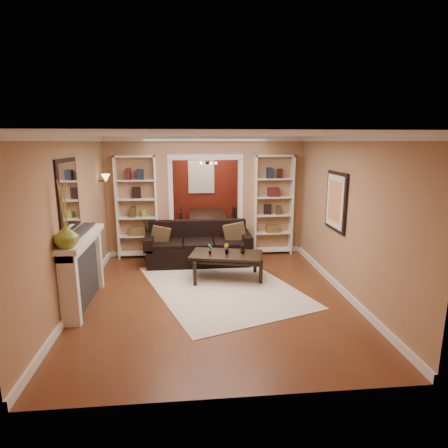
{
  "coord_description": "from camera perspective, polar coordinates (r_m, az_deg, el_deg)",
  "views": [
    {
      "loc": [
        -0.41,
        -7.37,
        2.6
      ],
      "look_at": [
        0.23,
        -0.8,
        1.14
      ],
      "focal_mm": 30.0,
      "sensor_mm": 36.0,
      "label": 1
    }
  ],
  "objects": [
    {
      "name": "dining_chair_ne",
      "position": [
        10.23,
        0.76,
        0.28
      ],
      "size": [
        0.47,
        0.47,
        0.87
      ],
      "primitive_type": "cube",
      "rotation": [
        0.0,
        0.0,
        -1.48
      ],
      "color": "black",
      "rests_on": "floor"
    },
    {
      "name": "pillow_right",
      "position": [
        8.1,
        1.7,
        -1.37
      ],
      "size": [
        0.47,
        0.2,
        0.46
      ],
      "primitive_type": "cube",
      "rotation": [
        0.0,
        0.0,
        -0.16
      ],
      "color": "brown",
      "rests_on": "sofa"
    },
    {
      "name": "framed_art",
      "position": [
        6.97,
        16.65,
        3.32
      ],
      "size": [
        0.04,
        0.85,
        1.05
      ],
      "primitive_type": "cube",
      "color": "black",
      "rests_on": "wall_right"
    },
    {
      "name": "wall_left",
      "position": [
        7.69,
        -19.32,
        2.45
      ],
      "size": [
        0.0,
        8.0,
        8.0
      ],
      "primitive_type": "plane",
      "rotation": [
        1.57,
        0.0,
        1.57
      ],
      "color": "#AA7D5A",
      "rests_on": "ground"
    },
    {
      "name": "wall_back",
      "position": [
        11.44,
        -3.49,
        6.21
      ],
      "size": [
        8.0,
        0.0,
        8.0
      ],
      "primitive_type": "plane",
      "rotation": [
        1.57,
        0.0,
        0.0
      ],
      "color": "#AA7D5A",
      "rests_on": "ground"
    },
    {
      "name": "sofa",
      "position": [
        8.11,
        -3.94,
        -2.96
      ],
      "size": [
        2.25,
        0.97,
        0.88
      ],
      "primitive_type": "cube",
      "color": "black",
      "rests_on": "floor"
    },
    {
      "name": "wall_right",
      "position": [
        7.93,
        14.14,
        3.06
      ],
      "size": [
        0.0,
        8.0,
        8.0
      ],
      "primitive_type": "plane",
      "rotation": [
        1.57,
        0.0,
        -1.57
      ],
      "color": "#AA7D5A",
      "rests_on": "ground"
    },
    {
      "name": "floor",
      "position": [
        7.82,
        -2.24,
        -6.91
      ],
      "size": [
        8.0,
        8.0,
        0.0
      ],
      "primitive_type": "plane",
      "color": "brown",
      "rests_on": "ground"
    },
    {
      "name": "bookshelf_left",
      "position": [
        8.6,
        -13.1,
        2.47
      ],
      "size": [
        0.9,
        0.3,
        2.3
      ],
      "primitive_type": "cube",
      "color": "white",
      "rests_on": "floor"
    },
    {
      "name": "area_rug",
      "position": [
        6.95,
        -0.44,
        -9.4
      ],
      "size": [
        3.23,
        3.79,
        0.01
      ],
      "primitive_type": "cube",
      "rotation": [
        0.0,
        0.0,
        0.34
      ],
      "color": "silver",
      "rests_on": "floor"
    },
    {
      "name": "dining_table",
      "position": [
        10.5,
        -2.41,
        -0.1
      ],
      "size": [
        1.77,
        0.99,
        0.62
      ],
      "primitive_type": "imported",
      "rotation": [
        0.0,
        0.0,
        1.57
      ],
      "color": "black",
      "rests_on": "floor"
    },
    {
      "name": "pillow_left",
      "position": [
        8.06,
        -9.64,
        -1.87
      ],
      "size": [
        0.39,
        0.12,
        0.38
      ],
      "primitive_type": "cube",
      "rotation": [
        0.0,
        0.0,
        -0.04
      ],
      "color": "brown",
      "rests_on": "sofa"
    },
    {
      "name": "plant_left",
      "position": [
        7.08,
        -2.15,
        -3.79
      ],
      "size": [
        0.12,
        0.13,
        0.21
      ],
      "primitive_type": "imported",
      "rotation": [
        0.0,
        0.0,
        1.01
      ],
      "color": "#336626",
      "rests_on": "coffee_table"
    },
    {
      "name": "chandelier",
      "position": [
        10.09,
        -3.26,
        9.19
      ],
      "size": [
        0.5,
        0.5,
        0.3
      ],
      "primitive_type": "cube",
      "color": "#352318",
      "rests_on": "ceiling"
    },
    {
      "name": "mirror",
      "position": [
        6.19,
        -22.64,
        4.13
      ],
      "size": [
        0.03,
        0.95,
        1.1
      ],
      "primitive_type": "cube",
      "color": "silver",
      "rests_on": "wall_left"
    },
    {
      "name": "bookshelf_right",
      "position": [
        8.74,
        7.49,
        2.85
      ],
      "size": [
        0.9,
        0.3,
        2.3
      ],
      "primitive_type": "cube",
      "color": "white",
      "rests_on": "floor"
    },
    {
      "name": "dining_chair_nw",
      "position": [
        10.18,
        -5.41,
        -0.1
      ],
      "size": [
        0.51,
        0.51,
        0.78
      ],
      "primitive_type": "cube",
      "rotation": [
        0.0,
        0.0,
        1.14
      ],
      "color": "black",
      "rests_on": "floor"
    },
    {
      "name": "red_back_panel",
      "position": [
        11.42,
        -3.48,
        6.04
      ],
      "size": [
        4.44,
        0.04,
        2.64
      ],
      "primitive_type": "cube",
      "color": "maroon",
      "rests_on": "floor"
    },
    {
      "name": "partition_wall",
      "position": [
        8.67,
        -2.79,
        4.2
      ],
      "size": [
        4.5,
        0.15,
        2.7
      ],
      "primitive_type": "cube",
      "color": "#AA7D5A",
      "rests_on": "floor"
    },
    {
      "name": "wall_front",
      "position": [
        3.61,
        1.35,
        -7.69
      ],
      "size": [
        8.0,
        0.0,
        8.0
      ],
      "primitive_type": "plane",
      "rotation": [
        -1.57,
        0.0,
        0.0
      ],
      "color": "#AA7D5A",
      "rests_on": "ground"
    },
    {
      "name": "dining_window",
      "position": [
        11.35,
        -3.49,
        7.17
      ],
      "size": [
        0.78,
        0.03,
        0.98
      ],
      "primitive_type": "cube",
      "color": "#8CA5CC",
      "rests_on": "wall_back"
    },
    {
      "name": "plant_center",
      "position": [
        7.1,
        0.38,
        -3.79
      ],
      "size": [
        0.13,
        0.14,
        0.19
      ],
      "primitive_type": "imported",
      "rotation": [
        0.0,
        0.0,
        2.25
      ],
      "color": "#336626",
      "rests_on": "coffee_table"
    },
    {
      "name": "coffee_table",
      "position": [
        7.21,
        0.38,
        -6.47
      ],
      "size": [
        1.48,
        1.02,
        0.51
      ],
      "primitive_type": "cube",
      "rotation": [
        0.0,
        0.0,
        -0.24
      ],
      "color": "black",
      "rests_on": "floor"
    },
    {
      "name": "wall_sconce",
      "position": [
        8.14,
        -17.98,
        6.48
      ],
      "size": [
        0.18,
        0.18,
        0.22
      ],
      "primitive_type": "cube",
      "color": "#FFE0A5",
      "rests_on": "wall_left"
    },
    {
      "name": "dining_chair_se",
      "position": [
        10.82,
        0.41,
        0.72
      ],
      "size": [
        0.47,
        0.47,
        0.78
      ],
      "primitive_type": "cube",
      "rotation": [
        0.0,
        0.0,
        -1.31
      ],
      "color": "black",
      "rests_on": "floor"
    },
    {
      "name": "ceiling",
      "position": [
        7.38,
        -2.43,
        13.28
      ],
      "size": [
        8.0,
        8.0,
        0.0
      ],
      "primitive_type": "plane",
      "rotation": [
        3.14,
        0.0,
        0.0
      ],
      "color": "white",
      "rests_on": "ground"
    },
    {
      "name": "vase",
      "position": [
        5.58,
        -22.91,
        -1.62
      ],
      "size": [
        0.43,
        0.43,
        0.34
      ],
      "primitive_type": "imported",
      "rotation": [
        0.0,
        0.0,
        -0.41
      ],
      "color": "olive",
      "rests_on": "fireplace"
    },
    {
      "name": "fireplace",
      "position": [
        6.43,
        -20.53,
        -6.63
      ],
      "size": [
        0.32,
        1.7,
        1.16
      ],
      "primitive_type": "cube",
      "color": "white",
      "rests_on": "floor"
    },
    {
      "name": "plant_right",
      "position": [
        7.14,
        2.88,
        -3.78
      ],
      "size": [
        0.13,
        0.13,
        0.18
      ],
      "primitive_type": "imported",
      "rotation": [
        0.0,
        0.0,
        4.25
      ],
      "color": "#336626",
      "rests_on": "coffee_table"
    },
    {
      "name": "dining_chair_sw",
      "position": [
        10.76,
        -5.43,
        0.6
      ],
      "size": [
        0.51,
        0.51,
        0.78
      ],
      "primitive_type": "cube",
      "rotation": [
        0.0,
        0.0,
        1.16
      ],
      "color": "black",
      "rests_on": "floor"
    }
  ]
}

